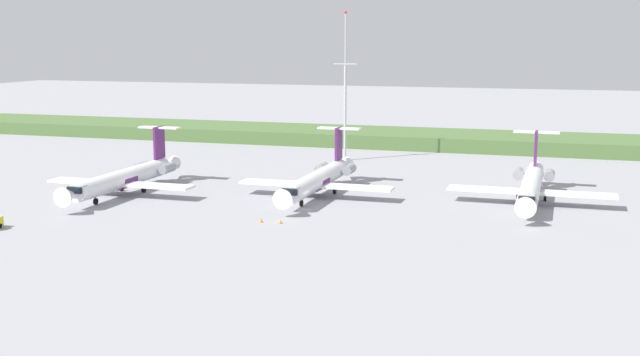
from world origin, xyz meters
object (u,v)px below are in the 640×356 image
object	(u,v)px
antenna_mast	(345,100)
safety_cone_mid_marker	(281,222)
regional_jet_third	(531,185)
safety_cone_front_marker	(261,220)
regional_jet_nearest	(126,177)
regional_jet_second	(319,179)

from	to	relation	value
antenna_mast	safety_cone_mid_marker	world-z (taller)	antenna_mast
regional_jet_third	safety_cone_front_marker	size ratio (longest dim) A/B	56.36
regional_jet_third	safety_cone_mid_marker	xyz separation A→B (m)	(-29.19, -22.67, -2.26)
regional_jet_nearest	safety_cone_mid_marker	xyz separation A→B (m)	(28.60, -11.25, -2.26)
regional_jet_second	antenna_mast	size ratio (longest dim) A/B	1.11
regional_jet_third	safety_cone_mid_marker	world-z (taller)	regional_jet_third
safety_cone_front_marker	antenna_mast	bearing A→B (deg)	94.20
regional_jet_nearest	safety_cone_mid_marker	distance (m)	30.81
regional_jet_third	safety_cone_front_marker	world-z (taller)	regional_jet_third
safety_cone_mid_marker	antenna_mast	bearing A→B (deg)	96.96
regional_jet_third	antenna_mast	xyz separation A→B (m)	(-35.65, 30.29, 8.94)
regional_jet_nearest	antenna_mast	world-z (taller)	antenna_mast
regional_jet_second	regional_jet_third	distance (m)	30.31
antenna_mast	safety_cone_mid_marker	xyz separation A→B (m)	(6.46, -52.96, -11.20)
regional_jet_second	safety_cone_front_marker	xyz separation A→B (m)	(-1.71, -18.74, -2.26)
regional_jet_second	safety_cone_mid_marker	distance (m)	18.85
regional_jet_nearest	regional_jet_second	bearing A→B (deg)	15.02
regional_jet_nearest	regional_jet_second	world-z (taller)	same
antenna_mast	safety_cone_front_marker	world-z (taller)	antenna_mast
regional_jet_third	safety_cone_mid_marker	bearing A→B (deg)	-142.16
regional_jet_second	safety_cone_mid_marker	xyz separation A→B (m)	(0.86, -18.69, -2.26)
regional_jet_second	safety_cone_front_marker	world-z (taller)	regional_jet_second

